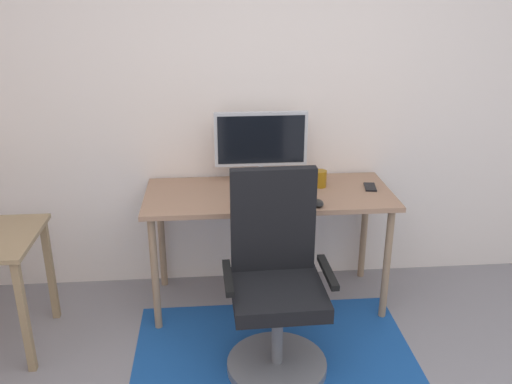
# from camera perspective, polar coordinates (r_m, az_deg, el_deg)

# --- Properties ---
(wall_back) EXTENTS (6.00, 0.10, 2.60)m
(wall_back) POSITION_cam_1_polar(r_m,az_deg,el_deg) (3.55, 2.23, 10.46)
(wall_back) COLOR silver
(wall_back) RESTS_ON ground
(area_rug) EXTENTS (1.56, 1.09, 0.01)m
(area_rug) POSITION_cam_1_polar(r_m,az_deg,el_deg) (3.17, 1.96, -16.89)
(area_rug) COLOR #18478E
(area_rug) RESTS_ON ground
(desk) EXTENTS (1.51, 0.63, 0.76)m
(desk) POSITION_cam_1_polar(r_m,az_deg,el_deg) (3.35, 1.34, -1.26)
(desk) COLOR #997057
(desk) RESTS_ON ground
(monitor) EXTENTS (0.58, 0.18, 0.46)m
(monitor) POSITION_cam_1_polar(r_m,az_deg,el_deg) (3.39, 0.52, 5.31)
(monitor) COLOR #B2B2B7
(monitor) RESTS_ON desk
(keyboard) EXTENTS (0.43, 0.13, 0.02)m
(keyboard) POSITION_cam_1_polar(r_m,az_deg,el_deg) (3.11, 1.25, -1.30)
(keyboard) COLOR white
(keyboard) RESTS_ON desk
(computer_mouse) EXTENTS (0.06, 0.10, 0.03)m
(computer_mouse) POSITION_cam_1_polar(r_m,az_deg,el_deg) (3.13, 6.55, -1.16)
(computer_mouse) COLOR black
(computer_mouse) RESTS_ON desk
(coffee_cup) EXTENTS (0.08, 0.08, 0.10)m
(coffee_cup) POSITION_cam_1_polar(r_m,az_deg,el_deg) (3.42, 6.73, 1.40)
(coffee_cup) COLOR #915E0F
(coffee_cup) RESTS_ON desk
(cell_phone) EXTENTS (0.09, 0.15, 0.01)m
(cell_phone) POSITION_cam_1_polar(r_m,az_deg,el_deg) (3.46, 11.88, 0.52)
(cell_phone) COLOR black
(cell_phone) RESTS_ON desk
(office_chair) EXTENTS (0.56, 0.54, 1.08)m
(office_chair) POSITION_cam_1_polar(r_m,az_deg,el_deg) (2.89, 2.12, -10.58)
(office_chair) COLOR slate
(office_chair) RESTS_ON ground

